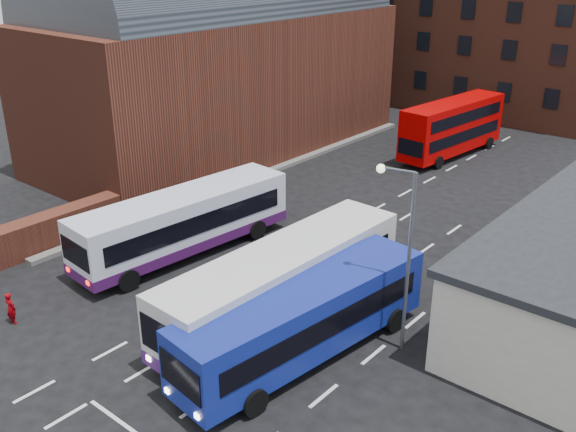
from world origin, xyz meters
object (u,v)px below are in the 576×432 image
Objects in this scene: pedestrian_red at (11,308)px; bus_blue at (305,316)px; bus_white_outbound at (184,219)px; street_lamp at (403,244)px; bus_red_double at (452,127)px; bus_white_inbound at (284,280)px.

bus_blue is at bearing -159.18° from pedestrian_red.
street_lamp reaches higher than bus_white_outbound.
bus_red_double reaches higher than bus_white_outbound.
bus_white_outbound is 23.89m from bus_red_double.
bus_white_outbound is 9.15m from pedestrian_red.
bus_blue is 4.54m from street_lamp.
street_lamp is 16.25m from pedestrian_red.
bus_white_inbound is 1.19× the size of bus_red_double.
street_lamp is at bearing 3.97° from bus_white_outbound.
pedestrian_red is at bearing 42.52° from bus_white_inbound.
bus_white_inbound is at bearing -162.92° from street_lamp.
pedestrian_red is (-8.58, -7.38, -1.26)m from bus_white_inbound.
bus_blue is at bearing 111.48° from bus_red_double.
bus_blue is at bearing -129.94° from street_lamp.
pedestrian_red is (-10.79, -5.98, -1.07)m from bus_blue.
street_lamp reaches higher than bus_blue.
street_lamp reaches higher than bus_red_double.
bus_white_outbound reaches higher than bus_blue.
bus_white_outbound is at bearing 89.30° from bus_red_double.
street_lamp is at bearing -154.40° from pedestrian_red.
street_lamp is (2.35, 2.81, 2.68)m from bus_blue.
street_lamp reaches higher than pedestrian_red.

